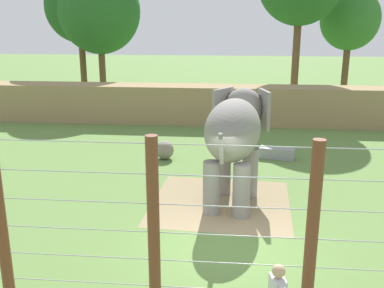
{
  "coord_description": "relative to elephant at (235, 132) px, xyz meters",
  "views": [
    {
      "loc": [
        0.02,
        -9.87,
        5.44
      ],
      "look_at": [
        -1.31,
        4.3,
        1.4
      ],
      "focal_mm": 41.17,
      "sensor_mm": 36.0,
      "label": 1
    }
  ],
  "objects": [
    {
      "name": "tree_behind_wall",
      "position": [
        -9.02,
        16.76,
        3.8
      ],
      "size": [
        5.4,
        5.4,
        8.85
      ],
      "color": "brown",
      "rests_on": "ground"
    },
    {
      "name": "cable_fence",
      "position": [
        -0.08,
        -5.74,
        -0.4
      ],
      "size": [
        9.44,
        0.22,
        3.55
      ],
      "color": "brown",
      "rests_on": "ground"
    },
    {
      "name": "tree_right_of_centre",
      "position": [
        7.44,
        18.0,
        3.23
      ],
      "size": [
        3.84,
        3.84,
        7.47
      ],
      "color": "brown",
      "rests_on": "ground"
    },
    {
      "name": "ground_plane",
      "position": [
        -0.11,
        -2.96,
        -2.19
      ],
      "size": [
        120.0,
        120.0,
        0.0
      ],
      "primitive_type": "plane",
      "color": "#5B7F3D"
    },
    {
      "name": "dirt_patch",
      "position": [
        -0.37,
        -0.25,
        -2.18
      ],
      "size": [
        4.4,
        4.34,
        0.01
      ],
      "primitive_type": "cube",
      "rotation": [
        0.0,
        0.0,
        -0.06
      ],
      "color": "#937F5B",
      "rests_on": "ground"
    },
    {
      "name": "elephant",
      "position": [
        0.0,
        0.0,
        0.0
      ],
      "size": [
        2.2,
        4.41,
        3.3
      ],
      "color": "gray",
      "rests_on": "ground"
    },
    {
      "name": "enrichment_ball",
      "position": [
        -2.77,
        3.96,
        -1.81
      ],
      "size": [
        0.75,
        0.75,
        0.75
      ],
      "primitive_type": "sphere",
      "color": "gray",
      "rests_on": "ground"
    },
    {
      "name": "embankment_wall",
      "position": [
        -0.11,
        10.55,
        -1.17
      ],
      "size": [
        36.0,
        1.8,
        2.03
      ],
      "primitive_type": "cube",
      "color": "#997F56",
      "rests_on": "ground"
    },
    {
      "name": "feed_trough",
      "position": [
        1.75,
        4.43,
        -1.97
      ],
      "size": [
        1.48,
        0.82,
        0.44
      ],
      "color": "gray",
      "rests_on": "ground"
    },
    {
      "name": "tree_left_of_centre",
      "position": [
        -10.69,
        17.73,
        4.05
      ],
      "size": [
        4.63,
        4.63,
        8.71
      ],
      "color": "brown",
      "rests_on": "ground"
    }
  ]
}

